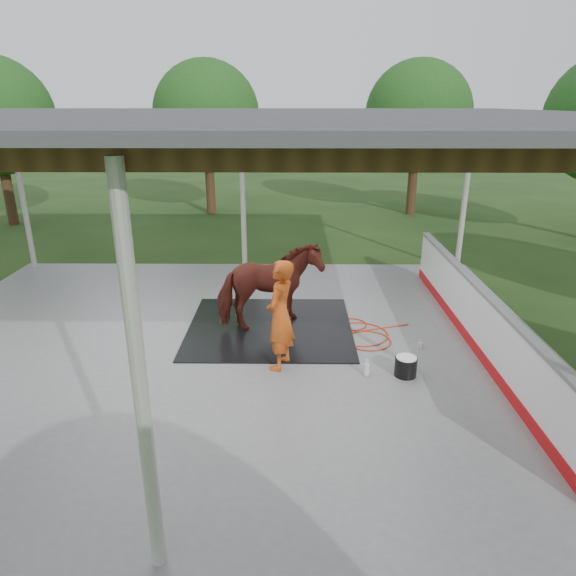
{
  "coord_description": "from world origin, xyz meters",
  "views": [
    {
      "loc": [
        1.29,
        -8.47,
        4.26
      ],
      "look_at": [
        1.2,
        0.25,
        1.08
      ],
      "focal_mm": 32.0,
      "sensor_mm": 36.0,
      "label": 1
    }
  ],
  "objects_px": {
    "wash_bucket": "(406,366)",
    "handler": "(280,315)",
    "dasher_board": "(477,319)",
    "horse": "(269,287)"
  },
  "relations": [
    {
      "from": "handler",
      "to": "horse",
      "type": "bearing_deg",
      "value": -150.61
    },
    {
      "from": "dasher_board",
      "to": "wash_bucket",
      "type": "xyz_separation_m",
      "value": [
        -1.47,
        -1.07,
        -0.37
      ]
    },
    {
      "from": "dasher_board",
      "to": "wash_bucket",
      "type": "relative_size",
      "value": 22.31
    },
    {
      "from": "horse",
      "to": "wash_bucket",
      "type": "bearing_deg",
      "value": -151.38
    },
    {
      "from": "dasher_board",
      "to": "horse",
      "type": "relative_size",
      "value": 4.05
    },
    {
      "from": "handler",
      "to": "wash_bucket",
      "type": "distance_m",
      "value": 2.2
    },
    {
      "from": "wash_bucket",
      "to": "handler",
      "type": "bearing_deg",
      "value": 171.93
    },
    {
      "from": "dasher_board",
      "to": "horse",
      "type": "bearing_deg",
      "value": 168.07
    },
    {
      "from": "dasher_board",
      "to": "handler",
      "type": "distance_m",
      "value": 3.62
    },
    {
      "from": "handler",
      "to": "wash_bucket",
      "type": "bearing_deg",
      "value": 102.48
    }
  ]
}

